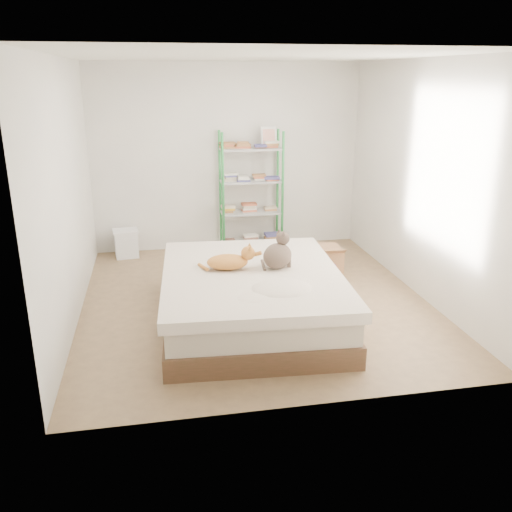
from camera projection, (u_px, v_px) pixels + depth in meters
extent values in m
cube|color=#997C53|center=(255.00, 300.00, 6.13)|extent=(3.80, 4.20, 0.01)
cube|color=white|center=(254.00, 56.00, 5.30)|extent=(3.80, 4.20, 0.01)
cube|color=silver|center=(227.00, 158.00, 7.67)|extent=(3.80, 0.01, 2.60)
cube|color=silver|center=(310.00, 245.00, 3.76)|extent=(3.80, 0.01, 2.60)
cube|color=silver|center=(67.00, 194.00, 5.38)|extent=(0.01, 4.20, 2.60)
cube|color=silver|center=(421.00, 180.00, 6.05)|extent=(0.01, 4.20, 2.60)
cube|color=brown|center=(252.00, 313.00, 5.53)|extent=(1.85, 2.26, 0.22)
cube|color=beige|center=(252.00, 293.00, 5.46)|extent=(1.80, 2.19, 0.24)
cube|color=beige|center=(252.00, 277.00, 5.41)|extent=(1.89, 2.30, 0.11)
cylinder|color=green|center=(223.00, 195.00, 7.44)|extent=(0.04, 0.04, 1.70)
cylinder|color=green|center=(220.00, 191.00, 7.74)|extent=(0.04, 0.04, 1.70)
cylinder|color=green|center=(283.00, 193.00, 7.59)|extent=(0.04, 0.04, 1.70)
cylinder|color=green|center=(278.00, 188.00, 7.89)|extent=(0.04, 0.04, 1.70)
cube|color=#AFAFAF|center=(251.00, 242.00, 7.90)|extent=(0.86, 0.34, 0.02)
cube|color=#AFAFAF|center=(251.00, 212.00, 7.76)|extent=(0.86, 0.34, 0.02)
cube|color=#AFAFAF|center=(251.00, 181.00, 7.62)|extent=(0.86, 0.34, 0.02)
cube|color=#AFAFAF|center=(251.00, 149.00, 7.47)|extent=(0.86, 0.34, 0.02)
cube|color=#CB6642|center=(231.00, 240.00, 7.83)|extent=(0.20, 0.16, 0.09)
cube|color=#CB6642|center=(251.00, 239.00, 7.88)|extent=(0.20, 0.16, 0.09)
cube|color=#CB6642|center=(271.00, 237.00, 7.94)|extent=(0.20, 0.16, 0.09)
cube|color=#CB6642|center=(230.00, 209.00, 7.69)|extent=(0.20, 0.16, 0.09)
cube|color=#CB6642|center=(251.00, 208.00, 7.74)|extent=(0.20, 0.16, 0.09)
cube|color=#CB6642|center=(272.00, 207.00, 7.79)|extent=(0.20, 0.16, 0.09)
cube|color=#CB6642|center=(230.00, 178.00, 7.54)|extent=(0.20, 0.16, 0.09)
cube|color=#CB6642|center=(244.00, 177.00, 7.58)|extent=(0.20, 0.16, 0.09)
cube|color=#CB6642|center=(258.00, 177.00, 7.62)|extent=(0.20, 0.16, 0.09)
cube|color=#CB6642|center=(272.00, 176.00, 7.65)|extent=(0.20, 0.16, 0.09)
cube|color=#CB6642|center=(229.00, 145.00, 7.40)|extent=(0.20, 0.16, 0.09)
cube|color=#CB6642|center=(244.00, 145.00, 7.44)|extent=(0.20, 0.16, 0.09)
cube|color=#CB6642|center=(258.00, 145.00, 7.47)|extent=(0.20, 0.16, 0.09)
cube|color=#CB6642|center=(272.00, 144.00, 7.51)|extent=(0.20, 0.16, 0.09)
cube|color=white|center=(269.00, 137.00, 7.52)|extent=(0.22, 0.09, 0.28)
cube|color=#E1543E|center=(269.00, 137.00, 7.51)|extent=(0.17, 0.06, 0.21)
cube|color=#A48353|center=(319.00, 262.00, 6.81)|extent=(0.56, 0.46, 0.37)
cube|color=#4E1C83|center=(325.00, 268.00, 6.61)|extent=(0.32, 0.03, 0.08)
cube|color=#A48353|center=(324.00, 253.00, 6.55)|extent=(0.54, 0.19, 0.12)
cube|color=white|center=(126.00, 244.00, 7.54)|extent=(0.34, 0.30, 0.36)
cube|color=white|center=(125.00, 231.00, 7.48)|extent=(0.37, 0.33, 0.03)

